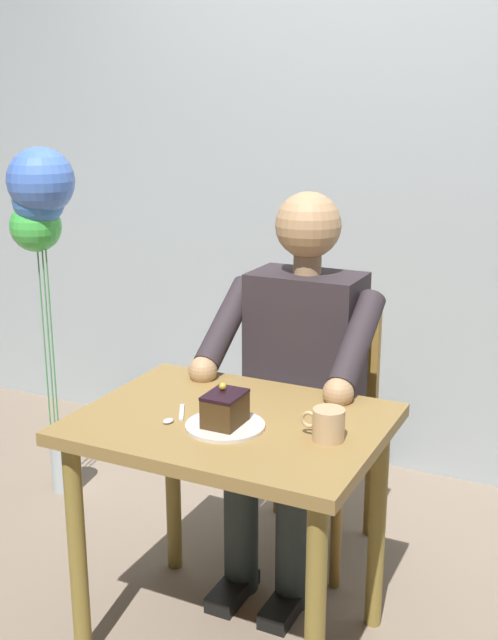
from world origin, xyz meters
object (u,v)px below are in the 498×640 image
(cake_slice, at_px, (225,408))
(coffee_cup, at_px, (328,424))
(chair, at_px, (314,411))
(balloon_display, at_px, (42,225))
(dessert_spoon, at_px, (174,417))
(seated_person, at_px, (297,381))
(dining_table, at_px, (232,455))

(cake_slice, xyz_separation_m, coffee_cup, (-0.27, -0.05, -0.01))
(cake_slice, bearing_deg, coffee_cup, -170.37)
(chair, relative_size, cake_slice, 7.56)
(balloon_display, bearing_deg, chair, -173.32)
(coffee_cup, height_order, dessert_spoon, coffee_cup)
(seated_person, distance_m, dessert_spoon, 0.55)
(coffee_cup, relative_size, dessert_spoon, 0.84)
(seated_person, distance_m, balloon_display, 1.14)
(balloon_display, bearing_deg, cake_slice, 151.61)
(cake_slice, bearing_deg, dessert_spoon, 1.89)
(chair, bearing_deg, dining_table, 90.00)
(seated_person, bearing_deg, chair, -90.00)
(cake_slice, height_order, balloon_display, balloon_display)
(dining_table, relative_size, cake_slice, 6.96)
(dining_table, relative_size, balloon_display, 0.59)
(dining_table, relative_size, dessert_spoon, 5.87)
(coffee_cup, bearing_deg, dessert_spoon, 6.86)
(chair, height_order, balloon_display, balloon_display)
(cake_slice, xyz_separation_m, dessert_spoon, (0.15, 0.01, -0.05))
(dining_table, xyz_separation_m, cake_slice, (-0.02, 0.07, 0.16))
(chair, xyz_separation_m, coffee_cup, (-0.28, 0.65, 0.26))
(chair, xyz_separation_m, dessert_spoon, (0.14, 0.70, 0.22))
(balloon_display, bearing_deg, seated_person, 177.46)
(seated_person, xyz_separation_m, balloon_display, (1.05, -0.05, 0.43))
(cake_slice, xyz_separation_m, balloon_display, (1.07, -0.58, 0.33))
(seated_person, height_order, balloon_display, balloon_display)
(dining_table, xyz_separation_m, seated_person, (0.00, -0.46, 0.06))
(dessert_spoon, relative_size, balloon_display, 0.10)
(dining_table, height_order, dessert_spoon, dessert_spoon)
(chair, bearing_deg, cake_slice, 91.26)
(dessert_spoon, bearing_deg, seated_person, -104.31)
(dining_table, distance_m, dessert_spoon, 0.19)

